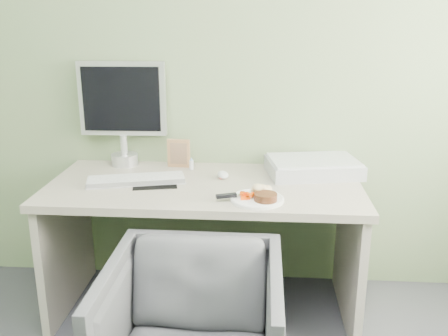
# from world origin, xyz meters

# --- Properties ---
(wall_back) EXTENTS (3.50, 0.00, 3.50)m
(wall_back) POSITION_xyz_m (0.00, 2.00, 1.35)
(wall_back) COLOR #72835C
(wall_back) RESTS_ON floor
(desk) EXTENTS (1.60, 0.75, 0.73)m
(desk) POSITION_xyz_m (0.00, 1.62, 0.55)
(desk) COLOR #A89A8C
(desk) RESTS_ON floor
(plate) EXTENTS (0.25, 0.25, 0.01)m
(plate) POSITION_xyz_m (0.27, 1.40, 0.74)
(plate) COLOR white
(plate) RESTS_ON desk
(steak) EXTENTS (0.13, 0.13, 0.03)m
(steak) POSITION_xyz_m (0.31, 1.37, 0.76)
(steak) COLOR black
(steak) RESTS_ON plate
(potato_pile) EXTENTS (0.12, 0.11, 0.06)m
(potato_pile) POSITION_xyz_m (0.30, 1.44, 0.77)
(potato_pile) COLOR tan
(potato_pile) RESTS_ON plate
(carrot_heap) EXTENTS (0.07, 0.06, 0.04)m
(carrot_heap) POSITION_xyz_m (0.23, 1.39, 0.76)
(carrot_heap) COLOR #F84605
(carrot_heap) RESTS_ON plate
(steak_knife) EXTENTS (0.24, 0.11, 0.02)m
(steak_knife) POSITION_xyz_m (0.17, 1.40, 0.76)
(steak_knife) COLOR silver
(steak_knife) RESTS_ON plate
(mousepad) EXTENTS (0.26, 0.24, 0.00)m
(mousepad) POSITION_xyz_m (-0.25, 1.61, 0.73)
(mousepad) COLOR black
(mousepad) RESTS_ON desk
(keyboard) EXTENTS (0.51, 0.26, 0.02)m
(keyboard) POSITION_xyz_m (-0.35, 1.61, 0.75)
(keyboard) COLOR white
(keyboard) RESTS_ON desk
(computer_mouse) EXTENTS (0.08, 0.11, 0.04)m
(computer_mouse) POSITION_xyz_m (0.09, 1.72, 0.75)
(computer_mouse) COLOR white
(computer_mouse) RESTS_ON desk
(photo_frame) EXTENTS (0.13, 0.03, 0.16)m
(photo_frame) POSITION_xyz_m (-0.18, 1.90, 0.81)
(photo_frame) COLOR #AB834F
(photo_frame) RESTS_ON desk
(eyedrop_bottle) EXTENTS (0.02, 0.02, 0.07)m
(eyedrop_bottle) POSITION_xyz_m (-0.10, 1.86, 0.76)
(eyedrop_bottle) COLOR white
(eyedrop_bottle) RESTS_ON desk
(scanner) EXTENTS (0.53, 0.40, 0.07)m
(scanner) POSITION_xyz_m (0.57, 1.83, 0.77)
(scanner) COLOR #A5A6AC
(scanner) RESTS_ON desk
(monitor) EXTENTS (0.49, 0.15, 0.58)m
(monitor) POSITION_xyz_m (-0.49, 1.94, 1.06)
(monitor) COLOR silver
(monitor) RESTS_ON desk
(desk_chair) EXTENTS (0.70, 0.72, 0.65)m
(desk_chair) POSITION_xyz_m (0.03, 0.92, 0.32)
(desk_chair) COLOR #3D3E43
(desk_chair) RESTS_ON floor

